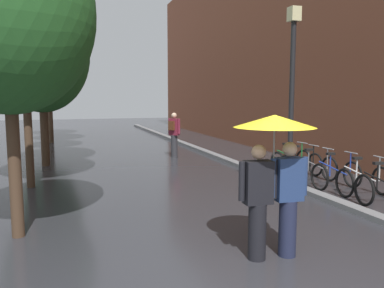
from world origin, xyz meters
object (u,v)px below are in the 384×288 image
Objects in this scene: parked_bicycle_2 at (336,175)px; parked_bicycle_4 at (301,165)px; street_tree_0 at (6,12)px; parked_bicycle_5 at (291,161)px; street_tree_3 at (43,65)px; street_tree_5 at (44,71)px; street_tree_1 at (23,23)px; street_lamp_post at (292,88)px; parked_bicycle_1 at (363,181)px; street_tree_2 at (41,53)px; parked_bicycle_3 at (314,169)px; couple_under_umbrella at (274,162)px; pedestrian_walking_midground at (174,134)px; street_tree_4 at (48,65)px.

parked_bicycle_4 is (0.01, 1.57, 0.00)m from parked_bicycle_2.
street_tree_0 reaches higher than parked_bicycle_2.
parked_bicycle_4 and parked_bicycle_5 have the same top height.
street_tree_5 is at bearing 92.06° from street_tree_3.
street_tree_5 is at bearing 90.63° from street_tree_1.
street_tree_3 reaches higher than street_lamp_post.
street_tree_5 reaches higher than parked_bicycle_1.
street_tree_1 is at bearing -90.81° from street_tree_3.
parked_bicycle_5 is (7.72, -14.76, -3.55)m from street_tree_5.
street_tree_2 is 5.28× the size of parked_bicycle_3.
parked_bicycle_3 is (7.57, -16.15, -3.55)m from street_tree_5.
street_lamp_post is at bearing -47.63° from street_tree_2.
couple_under_umbrella reaches higher than parked_bicycle_1.
pedestrian_walking_midground reaches higher than parked_bicycle_1.
street_tree_0 is 18.16m from street_tree_5.
street_lamp_post is (5.82, -10.08, -1.18)m from street_tree_3.
street_tree_4 is 5.19× the size of parked_bicycle_3.
street_tree_1 reaches higher than parked_bicycle_1.
street_tree_3 is at bearing 89.19° from street_tree_1.
street_tree_0 reaches higher than couple_under_umbrella.
pedestrian_walking_midground is (-2.49, 5.00, 0.55)m from parked_bicycle_4.
street_tree_5 is at bearing 116.24° from pedestrian_walking_midground.
parked_bicycle_4 is 5.61m from pedestrian_walking_midground.
street_tree_1 is at bearing -89.37° from street_tree_5.
parked_bicycle_1 and parked_bicycle_4 have the same top height.
street_tree_1 is 8.48m from parked_bicycle_4.
parked_bicycle_4 is 3.24m from street_lamp_post.
parked_bicycle_4 is at bearing 89.71° from parked_bicycle_2.
street_tree_1 is 1.38× the size of street_lamp_post.
street_lamp_post is at bearing 53.95° from couple_under_umbrella.
street_tree_2 is 3.85m from street_tree_3.
street_tree_1 is 2.88× the size of couple_under_umbrella.
pedestrian_walking_midground is at bearing -63.76° from street_tree_5.
pedestrian_walking_midground is at bearing 116.47° from parked_bicycle_4.
street_tree_4 is at bearing 102.09° from couple_under_umbrella.
street_lamp_post is (5.71, -13.49, -1.46)m from street_tree_4.
street_tree_1 is 5.21× the size of parked_bicycle_5.
street_tree_2 reaches higher than street_tree_0.
street_tree_0 is at bearing -171.13° from parked_bicycle_2.
parked_bicycle_4 is at bearing -63.53° from pedestrian_walking_midground.
parked_bicycle_4 is (-0.12, 2.38, 0.00)m from parked_bicycle_1.
street_tree_0 is 6.01m from street_lamp_post.
street_lamp_post is at bearing -67.05° from street_tree_4.
parked_bicycle_3 is 0.63× the size of pedestrian_walking_midground.
street_tree_2 reaches higher than street_tree_3.
street_tree_5 reaches higher than parked_bicycle_4.
street_tree_0 is at bearing -159.76° from parked_bicycle_4.
street_tree_4 reaches higher than street_tree_5.
street_tree_0 reaches higher than pedestrian_walking_midground.
parked_bicycle_2 is at bearing -53.15° from street_tree_3.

